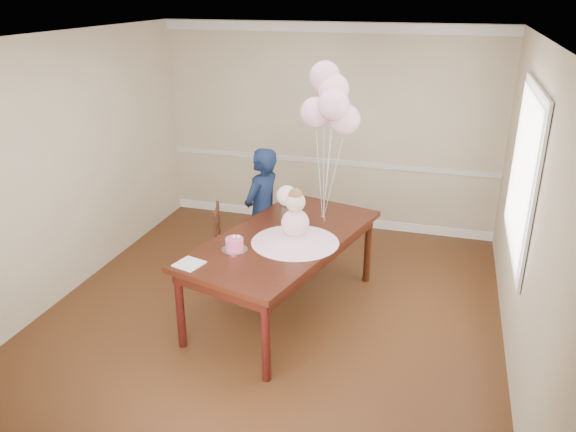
{
  "coord_description": "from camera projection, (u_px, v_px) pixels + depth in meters",
  "views": [
    {
      "loc": [
        1.54,
        -4.69,
        3.09
      ],
      "look_at": [
        0.14,
        0.11,
        1.05
      ],
      "focal_mm": 35.0,
      "sensor_mm": 36.0,
      "label": 1
    }
  ],
  "objects": [
    {
      "name": "chair_leg_fl",
      "position": [
        219.0,
        272.0,
        6.17
      ],
      "size": [
        0.04,
        0.04,
        0.38
      ],
      "primitive_type": "cylinder",
      "rotation": [
        0.0,
        0.0,
        0.3
      ],
      "color": "#3B1810",
      "rests_on": "floor"
    },
    {
      "name": "chair_slat_top",
      "position": [
        216.0,
        212.0,
        6.07
      ],
      "size": [
        0.13,
        0.35,
        0.04
      ],
      "primitive_type": "cube",
      "rotation": [
        0.0,
        0.0,
        0.3
      ],
      "color": "black",
      "rests_on": "dining_chair_seat"
    },
    {
      "name": "woman",
      "position": [
        262.0,
        213.0,
        6.26
      ],
      "size": [
        0.5,
        0.63,
        1.5
      ],
      "primitive_type": "imported",
      "rotation": [
        0.0,
        0.0,
        -1.86
      ],
      "color": "#0E1933",
      "rests_on": "floor"
    },
    {
      "name": "balloon_ribbon_d",
      "position": [
        324.0,
        157.0,
        5.74
      ],
      "size": [
        0.06,
        0.14,
        1.26
      ],
      "primitive_type": "cylinder",
      "rotation": [
        -0.09,
        -0.07,
        -0.27
      ],
      "color": "white",
      "rests_on": "balloon_weight"
    },
    {
      "name": "baby_skirt",
      "position": [
        295.0,
        237.0,
        5.34
      ],
      "size": [
        1.04,
        1.04,
        0.11
      ],
      "primitive_type": "cone",
      "rotation": [
        0.0,
        0.0,
        -0.27
      ],
      "color": "#F7B6D7",
      "rests_on": "dining_table_top"
    },
    {
      "name": "napkin",
      "position": [
        189.0,
        264.0,
        4.93
      ],
      "size": [
        0.27,
        0.27,
        0.01
      ],
      "primitive_type": "cube",
      "rotation": [
        0.0,
        0.0,
        -0.27
      ],
      "color": "white",
      "rests_on": "dining_table_top"
    },
    {
      "name": "chair_leg_br",
      "position": [
        249.0,
        259.0,
        6.47
      ],
      "size": [
        0.04,
        0.04,
        0.38
      ],
      "primitive_type": "cylinder",
      "rotation": [
        0.0,
        0.0,
        0.3
      ],
      "color": "#38180F",
      "rests_on": "floor"
    },
    {
      "name": "balloon_c",
      "position": [
        334.0,
        89.0,
        5.49
      ],
      "size": [
        0.31,
        0.31,
        0.31
      ],
      "primitive_type": "sphere",
      "color": "#FFB4C4",
      "rests_on": "balloon_ribbon_c"
    },
    {
      "name": "balloon_ribbon_c",
      "position": [
        328.0,
        164.0,
        5.73
      ],
      "size": [
        0.05,
        0.1,
        1.15
      ],
      "primitive_type": "cylinder",
      "rotation": [
        -0.09,
        0.02,
        -0.27
      ],
      "color": "white",
      "rests_on": "balloon_weight"
    },
    {
      "name": "window_frame",
      "position": [
        524.0,
        173.0,
        5.02
      ],
      "size": [
        0.02,
        1.66,
        1.56
      ],
      "primitive_type": "cube",
      "color": "silver",
      "rests_on": "wall_right"
    },
    {
      "name": "wall_back",
      "position": [
        328.0,
        129.0,
        7.45
      ],
      "size": [
        4.5,
        0.02,
        2.7
      ],
      "primitive_type": "cube",
      "color": "tan",
      "rests_on": "floor"
    },
    {
      "name": "ceiling",
      "position": [
        268.0,
        37.0,
        4.71
      ],
      "size": [
        4.5,
        5.0,
        0.02
      ],
      "primitive_type": "cube",
      "color": "silver",
      "rests_on": "wall_back"
    },
    {
      "name": "dining_chair_seat",
      "position": [
        234.0,
        248.0,
        6.24
      ],
      "size": [
        0.49,
        0.49,
        0.04
      ],
      "primitive_type": "cube",
      "rotation": [
        0.0,
        0.0,
        0.3
      ],
      "color": "#3A1510",
      "rests_on": "chair_leg_fl"
    },
    {
      "name": "chair_slat_mid",
      "position": [
        217.0,
        224.0,
        6.13
      ],
      "size": [
        0.13,
        0.35,
        0.04
      ],
      "primitive_type": "cube",
      "rotation": [
        0.0,
        0.0,
        0.3
      ],
      "color": "#38200F",
      "rests_on": "dining_chair_seat"
    },
    {
      "name": "birthday_cake",
      "position": [
        234.0,
        244.0,
        5.17
      ],
      "size": [
        0.2,
        0.2,
        0.11
      ],
      "primitive_type": "cylinder",
      "rotation": [
        0.0,
        0.0,
        -0.27
      ],
      "color": "#DB4575",
      "rests_on": "cake_platter"
    },
    {
      "name": "dining_table_top",
      "position": [
        283.0,
        239.0,
        5.5
      ],
      "size": [
        1.66,
        2.43,
        0.06
      ],
      "primitive_type": "cube",
      "rotation": [
        0.0,
        0.0,
        -0.27
      ],
      "color": "black",
      "rests_on": "table_leg_fl"
    },
    {
      "name": "balloon_b",
      "position": [
        333.0,
        104.0,
        5.35
      ],
      "size": [
        0.31,
        0.31,
        0.31
      ],
      "primitive_type": "sphere",
      "color": "#F8B0D2",
      "rests_on": "balloon_ribbon_b"
    },
    {
      "name": "cake_flower_b",
      "position": [
        238.0,
        237.0,
        5.15
      ],
      "size": [
        0.03,
        0.03,
        0.03
      ],
      "primitive_type": "sphere",
      "color": "white",
      "rests_on": "birthday_cake"
    },
    {
      "name": "wall_left",
      "position": [
        64.0,
        169.0,
        5.81
      ],
      "size": [
        0.02,
        5.0,
        2.7
      ],
      "primitive_type": "cube",
      "color": "tan",
      "rests_on": "floor"
    },
    {
      "name": "chair_back_post_l",
      "position": [
        215.0,
        233.0,
        5.99
      ],
      "size": [
        0.04,
        0.04,
        0.5
      ],
      "primitive_type": "cylinder",
      "rotation": [
        0.0,
        0.0,
        0.3
      ],
      "color": "#3C1C10",
      "rests_on": "dining_chair_seat"
    },
    {
      "name": "baby_hair",
      "position": [
        295.0,
        195.0,
        5.18
      ],
      "size": [
        0.13,
        0.13,
        0.13
      ],
      "primitive_type": "sphere",
      "color": "brown",
      "rests_on": "baby_head"
    },
    {
      "name": "baby_torso",
      "position": [
        295.0,
        223.0,
        5.29
      ],
      "size": [
        0.27,
        0.27,
        0.27
      ],
      "primitive_type": "sphere",
      "color": "#FFA1D3",
      "rests_on": "baby_skirt"
    },
    {
      "name": "baseboard_trim",
      "position": [
        325.0,
        219.0,
        7.93
      ],
      "size": [
        4.5,
        0.02,
        0.12
      ],
      "primitive_type": "cube",
      "color": "white",
      "rests_on": "floor"
    },
    {
      "name": "window_blinds",
      "position": [
        522.0,
        173.0,
        5.02
      ],
      "size": [
        0.01,
        1.5,
        1.4
      ],
      "primitive_type": "cube",
      "color": "silver",
      "rests_on": "wall_right"
    },
    {
      "name": "table_leg_fl",
      "position": [
        180.0,
        309.0,
        5.07
      ],
      "size": [
        0.1,
        0.1,
        0.78
      ],
      "primitive_type": "cylinder",
      "rotation": [
        0.0,
        0.0,
        -0.27
      ],
      "color": "black",
      "rests_on": "floor"
    },
    {
      "name": "balloon_d",
      "position": [
        325.0,
        77.0,
        5.52
      ],
      "size": [
        0.31,
        0.31,
        0.31
      ],
      "primitive_type": "sphere",
      "color": "#DE9DBF",
      "rests_on": "balloon_ribbon_d"
    },
    {
      "name": "table_leg_br",
      "position": [
        368.0,
        249.0,
        6.23
      ],
      "size": [
        0.1,
        0.1,
        0.78
      ],
      "primitive_type": "cylinder",
      "rotation": [
        0.0,
        0.0,
        -0.27
      ],
      "color": "black",
      "rests_on": "floor"
    },
    {
      "name": "cake_flower_a",
      "position": [
        234.0,
        237.0,
        5.15
      ],
      "size": [
        0.03,
        0.03,
        0.03
      ],
      "primitive_type": "sphere",
      "color": "white",
      "rests_on": "birthday_cake"
    },
    {
      "name": "table_apron",
      "position": [
        283.0,
        247.0,
        5.53
      ],
      "size": [
        1.52,
        2.3,
        0.11
      ],
      "primitive_type": "cube",
      "rotation": [
        0.0,
        0.0,
        -0.27
      ],
      "color": "black",
      "rests_on": "table_leg_fl"
    },
    {
      "name": "rose_vase_near",
      "position": [
        287.0,
        214.0,
        5.8
      ],
      "size": [
        0.14,
        0.14,
        0.18
      ],
      "primitive_type": "cylinder",
      "rotation": [
        0.0,
        0.0,
        -0.27
      ],
      "color": "silver",
      "rests_on": "dining_table_top"
    },
    {
      "name": "balloon_ribbon_a",
      "position": [
        319.0,
        174.0,
        5.76
      ],
      "size": [
        0.1,
        0.03,
        0.93
      ],
      "primitive_type": "cylinder",
      "rotation": [
        0.0,
        -0.1,
        -0.27
      ],
      "color": "white",
      "rests_on": "balloon_weight"
    },
    {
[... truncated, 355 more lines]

